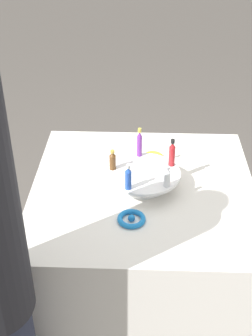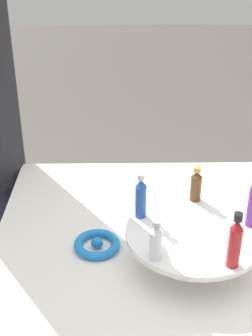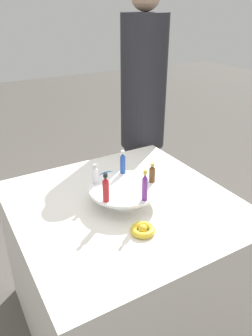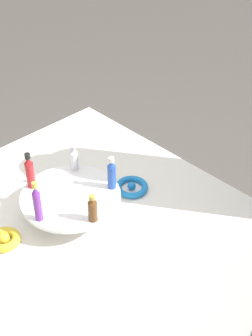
% 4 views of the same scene
% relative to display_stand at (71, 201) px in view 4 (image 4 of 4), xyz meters
% --- Properties ---
extents(party_table, '(0.92, 0.92, 0.70)m').
position_rel_display_stand_xyz_m(party_table, '(0.00, 0.00, -0.40)').
color(party_table, silver).
rests_on(party_table, ground_plane).
extents(display_stand, '(0.30, 0.30, 0.08)m').
position_rel_display_stand_xyz_m(display_stand, '(0.00, 0.00, 0.00)').
color(display_stand, white).
rests_on(display_stand, party_table).
extents(bottle_brown, '(0.03, 0.03, 0.09)m').
position_rel_display_stand_xyz_m(bottle_brown, '(-0.13, 0.02, 0.06)').
color(bottle_brown, brown).
rests_on(bottle_brown, display_stand).
extents(bottle_blue, '(0.03, 0.03, 0.11)m').
position_rel_display_stand_xyz_m(bottle_blue, '(-0.06, -0.11, 0.07)').
color(bottle_blue, '#234CAD').
rests_on(bottle_blue, display_stand).
extents(bottle_clear, '(0.03, 0.03, 0.09)m').
position_rel_display_stand_xyz_m(bottle_clear, '(0.09, -0.09, 0.06)').
color(bottle_clear, silver).
rests_on(bottle_clear, display_stand).
extents(bottle_red, '(0.03, 0.03, 0.12)m').
position_rel_display_stand_xyz_m(bottle_red, '(0.11, 0.06, 0.08)').
color(bottle_red, '#B21E23').
rests_on(bottle_red, display_stand).
extents(bottle_purple, '(0.02, 0.02, 0.13)m').
position_rel_display_stand_xyz_m(bottle_purple, '(-0.02, 0.13, 0.08)').
color(bottle_purple, '#702D93').
rests_on(bottle_purple, display_stand).
extents(ribbon_bow_gold, '(0.09, 0.09, 0.03)m').
position_rel_display_stand_xyz_m(ribbon_bow_gold, '(0.04, 0.21, -0.04)').
color(ribbon_bow_gold, gold).
rests_on(ribbon_bow_gold, party_table).
extents(ribbon_bow_blue, '(0.11, 0.11, 0.03)m').
position_rel_display_stand_xyz_m(ribbon_bow_blue, '(-0.04, -0.21, -0.04)').
color(ribbon_bow_blue, blue).
rests_on(ribbon_bow_blue, party_table).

